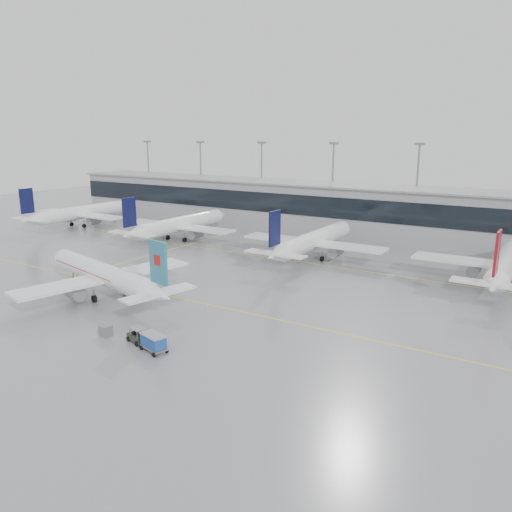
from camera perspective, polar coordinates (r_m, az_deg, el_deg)
The scene contains 16 objects.
ground at distance 73.71m, azimuth -4.96°, elevation -5.65°, with size 320.00×320.00×0.00m, color gray.
taxi_line_main at distance 73.71m, azimuth -4.96°, elevation -5.65°, with size 120.00×0.25×0.01m, color yellow.
taxi_line_north at distance 98.30m, azimuth 5.56°, elevation -0.73°, with size 120.00×0.25×0.01m, color yellow.
taxi_line_cross at distance 103.66m, azimuth -13.32°, elevation -0.29°, with size 0.25×60.00×0.01m, color yellow.
terminal at distance 126.11m, azimuth 12.15°, elevation 4.98°, with size 180.00×15.00×12.00m, color #939396.
terminal_glass at distance 118.88m, azimuth 10.93°, elevation 5.26°, with size 180.00×0.20×5.00m, color black.
terminal_roof at distance 125.36m, azimuth 12.29°, elevation 7.79°, with size 182.00×16.00×0.40m, color gray.
light_masts at distance 130.90m, azimuth 13.22°, elevation 8.48°, with size 156.40×1.00×22.60m.
air_canada_jet at distance 79.78m, azimuth -16.90°, elevation -2.09°, with size 35.11×28.22×10.99m.
parked_jet_a at distance 144.66m, azimuth -19.43°, elevation 4.67°, with size 29.64×36.96×11.72m.
parked_jet_b at distance 119.62m, azimuth -8.79°, elevation 3.56°, with size 29.64×36.96×11.72m.
parked_jet_c at distance 100.70m, azimuth 6.54°, elevation 1.75°, with size 29.64×36.96×11.72m.
parked_jet_d at distance 91.78m, azimuth 26.66°, elevation -0.80°, with size 29.64×36.96×11.72m.
baggage_tug at distance 62.35m, azimuth -13.38°, elevation -9.00°, with size 4.02×2.25×1.91m.
baggage_cart at distance 59.26m, azimuth -11.63°, elevation -9.55°, with size 3.73×2.66×2.08m.
gse_unit at distance 65.29m, azimuth -16.79°, elevation -8.16°, with size 1.35×1.26×1.35m, color slate.
Camera 1 is at (42.03, -55.49, 24.25)m, focal length 35.00 mm.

